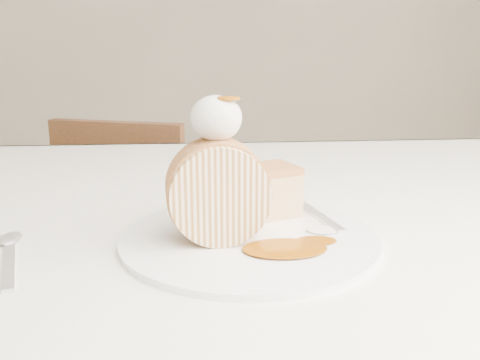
{
  "coord_description": "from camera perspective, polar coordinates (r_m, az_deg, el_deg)",
  "views": [
    {
      "loc": [
        -0.03,
        -0.57,
        0.98
      ],
      "look_at": [
        0.02,
        0.03,
        0.82
      ],
      "focal_mm": 40.0,
      "sensor_mm": 36.0,
      "label": 1
    }
  ],
  "objects": [
    {
      "name": "caramel_pool",
      "position": [
        0.59,
        4.78,
        -7.26
      ],
      "size": [
        0.11,
        0.09,
        0.0
      ],
      "primitive_type": null,
      "rotation": [
        0.0,
        0.0,
        0.35
      ],
      "color": "#874405",
      "rests_on": "plate"
    },
    {
      "name": "caramel_drizzle",
      "position": [
        0.59,
        -1.32,
        9.31
      ],
      "size": [
        0.03,
        0.02,
        0.01
      ],
      "primitive_type": "ellipsoid",
      "color": "#874405",
      "rests_on": "whipped_cream"
    },
    {
      "name": "chair_far",
      "position": [
        1.58,
        -11.01,
        -5.4
      ],
      "size": [
        0.46,
        0.46,
        0.78
      ],
      "rotation": [
        0.0,
        0.0,
        2.82
      ],
      "color": "brown",
      "rests_on": "ground"
    },
    {
      "name": "plate",
      "position": [
        0.63,
        0.98,
        -6.27
      ],
      "size": [
        0.39,
        0.39,
        0.01
      ],
      "primitive_type": "cylinder",
      "rotation": [
        0.0,
        0.0,
        0.35
      ],
      "color": "white",
      "rests_on": "table"
    },
    {
      "name": "fork",
      "position": [
        0.7,
        8.37,
        -3.75
      ],
      "size": [
        0.07,
        0.18,
        0.0
      ],
      "primitive_type": "cube",
      "rotation": [
        0.0,
        0.0,
        0.23
      ],
      "color": "silver",
      "rests_on": "plate"
    },
    {
      "name": "whipped_cream",
      "position": [
        0.6,
        -2.56,
        6.61
      ],
      "size": [
        0.06,
        0.06,
        0.05
      ],
      "primitive_type": "ellipsoid",
      "color": "white",
      "rests_on": "roulade_slice"
    },
    {
      "name": "cake_chunk",
      "position": [
        0.7,
        3.13,
        -1.45
      ],
      "size": [
        0.08,
        0.08,
        0.06
      ],
      "primitive_type": "cube",
      "rotation": [
        0.0,
        0.0,
        0.35
      ],
      "color": "#C9824C",
      "rests_on": "plate"
    },
    {
      "name": "roulade_slice",
      "position": [
        0.61,
        -2.35,
        -1.3
      ],
      "size": [
        0.12,
        0.07,
        0.11
      ],
      "primitive_type": "cylinder",
      "rotation": [
        1.57,
        0.0,
        0.08
      ],
      "color": "#FEE5B0",
      "rests_on": "plate"
    },
    {
      "name": "table",
      "position": [
        0.83,
        -2.28,
        -7.94
      ],
      "size": [
        1.4,
        0.9,
        0.75
      ],
      "color": "white",
      "rests_on": "ground"
    },
    {
      "name": "spoon",
      "position": [
        0.62,
        -23.41,
        -8.41
      ],
      "size": [
        0.07,
        0.15,
        0.0
      ],
      "primitive_type": "cube",
      "rotation": [
        0.0,
        0.0,
        0.3
      ],
      "color": "silver",
      "rests_on": "table"
    }
  ]
}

